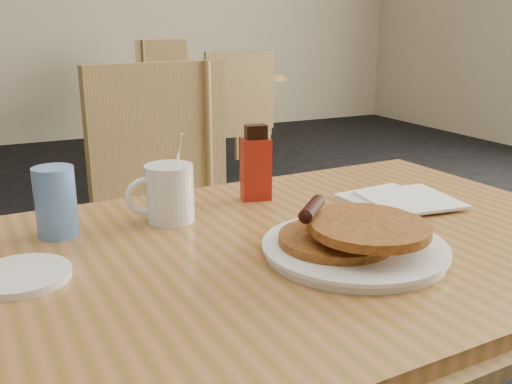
# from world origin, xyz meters

# --- Properties ---
(main_table) EXTENTS (1.23, 0.86, 0.75)m
(main_table) POSITION_xyz_m (0.02, -0.00, 0.71)
(main_table) COLOR #AC693D
(main_table) RESTS_ON floor
(neighbor_table) EXTENTS (1.22, 0.89, 0.75)m
(neighbor_table) POSITION_xyz_m (0.98, 3.21, 0.71)
(neighbor_table) COLOR #AC693D
(neighbor_table) RESTS_ON floor
(chair_main_far) EXTENTS (0.51, 0.51, 1.00)m
(chair_main_far) POSITION_xyz_m (0.03, 0.78, 0.60)
(chair_main_far) COLOR #A2764C
(chair_main_far) RESTS_ON floor
(chair_neighbor_far) EXTENTS (0.51, 0.51, 0.97)m
(chair_neighbor_far) POSITION_xyz_m (1.00, 3.95, 0.58)
(chair_neighbor_far) COLOR #A2764C
(chair_neighbor_far) RESTS_ON floor
(chair_neighbor_near) EXTENTS (0.45, 0.45, 0.95)m
(chair_neighbor_near) POSITION_xyz_m (0.97, 2.46, 0.57)
(chair_neighbor_near) COLOR #A2764C
(chair_neighbor_near) RESTS_ON floor
(pancake_plate) EXTENTS (0.30, 0.30, 0.09)m
(pancake_plate) POSITION_xyz_m (0.07, -0.10, 0.77)
(pancake_plate) COLOR white
(pancake_plate) RESTS_ON main_table
(coffee_mug) EXTENTS (0.13, 0.09, 0.17)m
(coffee_mug) POSITION_xyz_m (-0.15, 0.19, 0.81)
(coffee_mug) COLOR white
(coffee_mug) RESTS_ON main_table
(syrup_bottle) EXTENTS (0.07, 0.05, 0.16)m
(syrup_bottle) POSITION_xyz_m (0.06, 0.24, 0.82)
(syrup_bottle) COLOR maroon
(syrup_bottle) RESTS_ON main_table
(napkin_stack) EXTENTS (0.21, 0.22, 0.01)m
(napkin_stack) POSITION_xyz_m (0.32, 0.09, 0.76)
(napkin_stack) COLOR silver
(napkin_stack) RESTS_ON main_table
(blue_tumbler) EXTENTS (0.09, 0.09, 0.12)m
(blue_tumbler) POSITION_xyz_m (-0.35, 0.20, 0.81)
(blue_tumbler) COLOR #598AD2
(blue_tumbler) RESTS_ON main_table
(side_saucer) EXTENTS (0.19, 0.19, 0.01)m
(side_saucer) POSITION_xyz_m (-0.43, 0.04, 0.76)
(side_saucer) COLOR white
(side_saucer) RESTS_ON main_table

